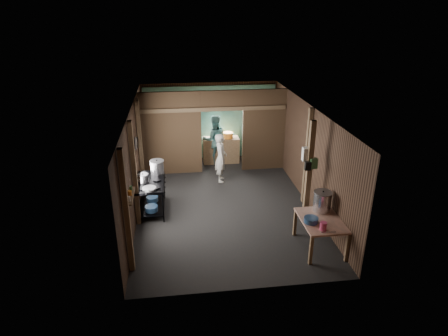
{
  "coord_description": "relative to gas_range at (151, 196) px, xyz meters",
  "views": [
    {
      "loc": [
        -1.16,
        -9.22,
        4.94
      ],
      "look_at": [
        0.0,
        -0.2,
        1.1
      ],
      "focal_mm": 30.99,
      "sensor_mm": 36.0,
      "label": 1
    }
  ],
  "objects": [
    {
      "name": "turquoise_panel",
      "position": [
        1.88,
        3.62,
        0.83
      ],
      "size": [
        4.4,
        0.06,
        2.5
      ],
      "primitive_type": "cube",
      "color": "#5AA4A0",
      "rests_on": "wall_back"
    },
    {
      "name": "cook",
      "position": [
        1.99,
        1.6,
        0.33
      ],
      "size": [
        0.39,
        0.56,
        1.49
      ],
      "primitive_type": "imported",
      "rotation": [
        0.0,
        0.0,
        1.51
      ],
      "color": "beige",
      "rests_on": "floor"
    },
    {
      "name": "frying_pan",
      "position": [
        0.0,
        -0.5,
        0.45
      ],
      "size": [
        0.5,
        0.63,
        0.08
      ],
      "primitive_type": null,
      "rotation": [
        0.0,
        0.0,
        0.36
      ],
      "color": "gray",
      "rests_on": "gas_range"
    },
    {
      "name": "bag_black",
      "position": [
        3.66,
        -1.2,
        1.13
      ],
      "size": [
        0.14,
        0.1,
        0.2
      ],
      "primitive_type": "cube",
      "color": "black",
      "rests_on": "post_free"
    },
    {
      "name": "partition_right",
      "position": [
        3.46,
        2.38,
        0.88
      ],
      "size": [
        1.35,
        0.1,
        2.6
      ],
      "primitive_type": "cube",
      "color": "#493522",
      "rests_on": "floor"
    },
    {
      "name": "post_left_c",
      "position": [
        -0.3,
        1.38,
        0.88
      ],
      "size": [
        0.1,
        0.12,
        2.6
      ],
      "primitive_type": "cube",
      "color": "#7E6243",
      "rests_on": "floor"
    },
    {
      "name": "partition_header",
      "position": [
        2.13,
        2.38,
        1.88
      ],
      "size": [
        1.3,
        0.1,
        0.6
      ],
      "primitive_type": "cube",
      "color": "#493522",
      "rests_on": "wall_back"
    },
    {
      "name": "blue_tub_front",
      "position": [
        0.0,
        -0.33,
        -0.19
      ],
      "size": [
        0.32,
        0.32,
        0.13
      ],
      "primitive_type": "cylinder",
      "color": "navy",
      "rests_on": "gas_range"
    },
    {
      "name": "wall_left",
      "position": [
        -0.37,
        0.18,
        0.88
      ],
      "size": [
        0.0,
        7.0,
        2.6
      ],
      "primitive_type": "cube",
      "color": "#4C3525",
      "rests_on": "ground"
    },
    {
      "name": "jar_white",
      "position": [
        -0.27,
        -2.17,
        1.05
      ],
      "size": [
        0.07,
        0.07,
        0.1
      ],
      "primitive_type": "cylinder",
      "color": "silver",
      "rests_on": "wall_shelf"
    },
    {
      "name": "stove_pot_med",
      "position": [
        -0.17,
        -0.03,
        0.51
      ],
      "size": [
        0.29,
        0.29,
        0.23
      ],
      "primitive_type": null,
      "rotation": [
        0.0,
        0.0,
        -0.07
      ],
      "color": "silver",
      "rests_on": "gas_range"
    },
    {
      "name": "post_right",
      "position": [
        4.06,
        -0.02,
        0.88
      ],
      "size": [
        0.1,
        0.12,
        2.6
      ],
      "primitive_type": "cube",
      "color": "#7E6243",
      "rests_on": "floor"
    },
    {
      "name": "wall_clock",
      "position": [
        2.13,
        3.58,
        1.48
      ],
      "size": [
        0.2,
        0.03,
        0.2
      ],
      "primitive_type": "cylinder",
      "rotation": [
        1.57,
        0.0,
        0.0
      ],
      "color": "silver",
      "rests_on": "wall_back"
    },
    {
      "name": "stove_pot_large",
      "position": [
        0.17,
        0.48,
        0.59
      ],
      "size": [
        0.41,
        0.41,
        0.37
      ],
      "primitive_type": null,
      "rotation": [
        0.0,
        0.0,
        -0.09
      ],
      "color": "silver",
      "rests_on": "gas_range"
    },
    {
      "name": "pan_lid_small",
      "position": [
        -0.33,
        0.98,
        1.13
      ],
      "size": [
        0.03,
        0.3,
        0.3
      ],
      "primitive_type": "cylinder",
      "rotation": [
        0.0,
        1.57,
        0.0
      ],
      "color": "black",
      "rests_on": "wall_left"
    },
    {
      "name": "partition_left",
      "position": [
        0.55,
        2.38,
        0.88
      ],
      "size": [
        1.85,
        0.1,
        2.6
      ],
      "primitive_type": "cube",
      "color": "#493522",
      "rests_on": "floor"
    },
    {
      "name": "knife",
      "position": [
        3.67,
        -2.68,
        0.29
      ],
      "size": [
        0.3,
        0.06,
        0.01
      ],
      "primitive_type": "cube",
      "rotation": [
        0.0,
        0.0,
        -0.09
      ],
      "color": "silver",
      "rests_on": "prep_table"
    },
    {
      "name": "gas_range",
      "position": [
        0.0,
        0.0,
        0.0
      ],
      "size": [
        0.73,
        1.42,
        0.84
      ],
      "primitive_type": null,
      "color": "black",
      "rests_on": "floor"
    },
    {
      "name": "wash_basin",
      "position": [
        3.45,
        -2.25,
        0.34
      ],
      "size": [
        0.39,
        0.39,
        0.11
      ],
      "primitive_type": "cylinder",
      "rotation": [
        0.0,
        0.0,
        0.34
      ],
      "color": "navy",
      "rests_on": "prep_table"
    },
    {
      "name": "ceiling",
      "position": [
        1.88,
        0.18,
        2.18
      ],
      "size": [
        4.5,
        7.0,
        0.0
      ],
      "primitive_type": "cube",
      "color": "#302C2A",
      "rests_on": "ground"
    },
    {
      "name": "prep_table",
      "position": [
        3.71,
        -2.17,
        -0.07
      ],
      "size": [
        0.86,
        1.19,
        0.7
      ],
      "primitive_type": null,
      "color": "tan",
      "rests_on": "floor"
    },
    {
      "name": "back_counter",
      "position": [
        2.18,
        3.13,
        0.01
      ],
      "size": [
        1.2,
        0.5,
        0.85
      ],
      "primitive_type": "cube",
      "color": "#7E6243",
      "rests_on": "floor"
    },
    {
      "name": "blue_tub_back",
      "position": [
        0.0,
        0.2,
        -0.19
      ],
      "size": [
        0.31,
        0.31,
        0.12
      ],
      "primitive_type": "cylinder",
      "color": "navy",
      "rests_on": "gas_range"
    },
    {
      "name": "floor",
      "position": [
        1.88,
        0.18,
        -0.42
      ],
      "size": [
        4.5,
        7.0,
        0.0
      ],
      "primitive_type": "cube",
      "color": "black",
      "rests_on": "ground"
    },
    {
      "name": "stock_pot",
      "position": [
        3.85,
        -1.78,
        0.5
      ],
      "size": [
        0.42,
        0.42,
        0.48
      ],
      "primitive_type": null,
      "rotation": [
        0.0,
        0.0,
        0.02
      ],
      "color": "silver",
      "rests_on": "prep_table"
    },
    {
      "name": "wall_back",
      "position": [
        1.88,
        3.68,
        0.88
      ],
      "size": [
        4.5,
        0.0,
        2.6
      ],
      "primitive_type": "cube",
      "color": "#4C3525",
      "rests_on": "ground"
    },
    {
      "name": "wall_right",
      "position": [
        4.13,
        0.18,
        0.88
      ],
      "size": [
        0.0,
        7.0,
        2.6
      ],
      "primitive_type": "cube",
      "color": "#4C3525",
      "rests_on": "ground"
    },
    {
      "name": "bag_green",
      "position": [
        3.8,
        -1.18,
        1.18
      ],
      "size": [
        0.16,
        0.12,
        0.24
      ],
      "primitive_type": "cube",
      "color": "#386B3A",
      "rests_on": "post_free"
    },
    {
      "name": "jar_green",
      "position": [
        -0.27,
        -1.7,
        1.05
      ],
      "size": [
        0.06,
        0.06,
        0.1
      ],
      "primitive_type": "cylinder",
      "color": "#386B3A",
      "rests_on": "wall_shelf"
    },
    {
      "name": "bag_white",
      "position": [
        3.68,
        -1.04,
        1.36
      ],
      "size": [
        0.22,
        0.15,
        0.32
      ],
      "primitive_type": "cube",
      "color": "silver",
      "rests_on": "post_free"
    },
    {
      "name": "wall_front",
      "position": [
        1.88,
        -3.32,
        0.88
      ],
      "size": [
        4.5,
        0.0,
        2.6
      ],
      "primitive_type": "cube",
      "color": "#4C3525",
      "rests_on": "ground"
    },
    {
      "name": "cross_beam",
      "position": [
        1.88,
        2.33,
        1.63
      ],
      "size": [
        4.4,
        0.12,
        0.12
      ],
      "primitive_type": "cube",
      "color": "#7E6243",
      "rests_on": "wall_left"
    },
    {
      "name": "wall_shelf",
      "position": [
        -0.27,
        -1.92,
        0.98
      ],
      "size": [
        0.14,
        0.8,
        0.03
      ],
      "primitive_type": "cube",
      "color": "#7E6243",
      "rests_on": "wall_left"
    },
    {
      "name": "post_left_b",
      "position": [
        -0.3,
        -0.62,
        0.88
      ],
      "size": [
        0.1,
        0.12,
        2.6
      ],
      "primitive_type": "cube",
      "color": "#7E6243",
      "rests_on": "floor"
    },
    {
      "name": "worker_back",
      "position": [
        1.96,
        3.07,
        0.41
      ],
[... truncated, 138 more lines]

